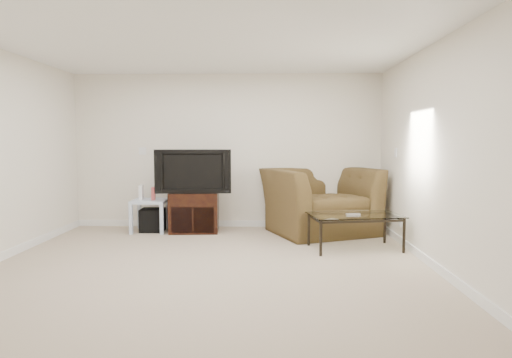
{
  "coord_description": "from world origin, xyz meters",
  "views": [
    {
      "loc": [
        0.66,
        -4.96,
        1.42
      ],
      "look_at": [
        0.5,
        1.2,
        0.9
      ],
      "focal_mm": 32.0,
      "sensor_mm": 36.0,
      "label": 1
    }
  ],
  "objects_px": {
    "recliner": "(320,190)",
    "coffee_table": "(355,232)",
    "side_table": "(150,216)",
    "subwoofer": "(153,220)",
    "tv_stand": "(194,212)",
    "television": "(194,171)"
  },
  "relations": [
    {
      "from": "recliner",
      "to": "coffee_table",
      "type": "bearing_deg",
      "value": -95.65
    },
    {
      "from": "side_table",
      "to": "subwoofer",
      "type": "distance_m",
      "value": 0.08
    },
    {
      "from": "tv_stand",
      "to": "coffee_table",
      "type": "height_order",
      "value": "tv_stand"
    },
    {
      "from": "tv_stand",
      "to": "subwoofer",
      "type": "bearing_deg",
      "value": 174.57
    },
    {
      "from": "tv_stand",
      "to": "recliner",
      "type": "height_order",
      "value": "recliner"
    },
    {
      "from": "recliner",
      "to": "coffee_table",
      "type": "relative_size",
      "value": 1.31
    },
    {
      "from": "side_table",
      "to": "coffee_table",
      "type": "relative_size",
      "value": 0.45
    },
    {
      "from": "television",
      "to": "coffee_table",
      "type": "xyz_separation_m",
      "value": [
        2.28,
        -1.07,
        -0.73
      ]
    },
    {
      "from": "tv_stand",
      "to": "television",
      "type": "height_order",
      "value": "television"
    },
    {
      "from": "television",
      "to": "side_table",
      "type": "distance_m",
      "value": 0.99
    },
    {
      "from": "television",
      "to": "coffee_table",
      "type": "height_order",
      "value": "television"
    },
    {
      "from": "tv_stand",
      "to": "subwoofer",
      "type": "xyz_separation_m",
      "value": [
        -0.66,
        0.02,
        -0.13
      ]
    },
    {
      "from": "subwoofer",
      "to": "recliner",
      "type": "bearing_deg",
      "value": -0.46
    },
    {
      "from": "side_table",
      "to": "coffee_table",
      "type": "distance_m",
      "value": 3.17
    },
    {
      "from": "tv_stand",
      "to": "coffee_table",
      "type": "bearing_deg",
      "value": -29.24
    },
    {
      "from": "side_table",
      "to": "recliner",
      "type": "relative_size",
      "value": 0.34
    },
    {
      "from": "subwoofer",
      "to": "coffee_table",
      "type": "xyz_separation_m",
      "value": [
        2.95,
        -1.12,
        0.05
      ]
    },
    {
      "from": "television",
      "to": "subwoofer",
      "type": "height_order",
      "value": "television"
    },
    {
      "from": "television",
      "to": "subwoofer",
      "type": "xyz_separation_m",
      "value": [
        -0.66,
        0.05,
        -0.78
      ]
    },
    {
      "from": "subwoofer",
      "to": "side_table",
      "type": "bearing_deg",
      "value": -146.15
    },
    {
      "from": "recliner",
      "to": "television",
      "type": "bearing_deg",
      "value": 158.54
    },
    {
      "from": "tv_stand",
      "to": "television",
      "type": "distance_m",
      "value": 0.64
    }
  ]
}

